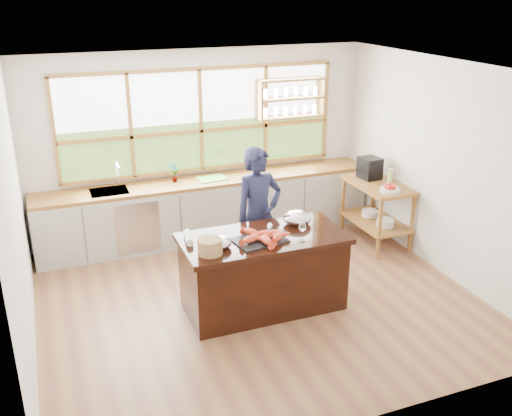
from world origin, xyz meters
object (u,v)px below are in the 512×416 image
cook (259,215)px  wicker_basket (210,247)px  espresso_machine (370,168)px  island (263,272)px

cook → wicker_basket: bearing=-143.0°
espresso_machine → wicker_basket: 3.27m
cook → island: bearing=-115.9°
cook → espresso_machine: bearing=9.5°
island → wicker_basket: size_ratio=7.10×
wicker_basket → cook: bearing=45.6°
espresso_machine → island: bearing=-154.6°
espresso_machine → wicker_basket: espresso_machine is taller
island → cook: (0.22, 0.71, 0.40)m
cook → espresso_machine: (1.97, 0.64, 0.20)m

